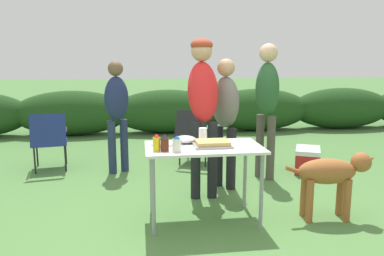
{
  "coord_description": "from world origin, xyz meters",
  "views": [
    {
      "loc": [
        -0.58,
        -3.4,
        1.53
      ],
      "look_at": [
        -0.09,
        0.15,
        0.89
      ],
      "focal_mm": 35.0,
      "sensor_mm": 36.0,
      "label": 1
    }
  ],
  "objects_px": {
    "bbq_sauce_bottle": "(165,143)",
    "dog": "(332,174)",
    "cooler_box": "(307,160)",
    "mixing_bowl": "(185,139)",
    "standing_person_in_dark_puffer": "(203,96)",
    "folding_table": "(204,154)",
    "plate_stack": "(162,144)",
    "mayo_bottle": "(177,144)",
    "standing_person_in_red_jacket": "(267,97)",
    "standing_person_in_olive_jacket": "(117,106)",
    "camp_chair_near_hedge": "(194,134)",
    "paper_cup_stack": "(203,134)",
    "camp_chair_green_behind_table": "(49,138)",
    "food_tray": "(212,144)",
    "standing_person_in_gray_fleece": "(225,112)",
    "mustard_bottle": "(157,143)"
  },
  "relations": [
    {
      "from": "food_tray",
      "to": "mixing_bowl",
      "type": "bearing_deg",
      "value": 140.87
    },
    {
      "from": "mixing_bowl",
      "to": "standing_person_in_dark_puffer",
      "type": "relative_size",
      "value": 0.12
    },
    {
      "from": "bbq_sauce_bottle",
      "to": "dog",
      "type": "distance_m",
      "value": 1.66
    },
    {
      "from": "mayo_bottle",
      "to": "food_tray",
      "type": "bearing_deg",
      "value": 24.4
    },
    {
      "from": "mixing_bowl",
      "to": "standing_person_in_red_jacket",
      "type": "relative_size",
      "value": 0.12
    },
    {
      "from": "folding_table",
      "to": "standing_person_in_dark_puffer",
      "type": "distance_m",
      "value": 0.89
    },
    {
      "from": "paper_cup_stack",
      "to": "standing_person_in_dark_puffer",
      "type": "distance_m",
      "value": 0.61
    },
    {
      "from": "standing_person_in_dark_puffer",
      "to": "camp_chair_near_hedge",
      "type": "distance_m",
      "value": 1.44
    },
    {
      "from": "standing_person_in_olive_jacket",
      "to": "camp_chair_near_hedge",
      "type": "xyz_separation_m",
      "value": [
        1.1,
        0.24,
        -0.46
      ]
    },
    {
      "from": "food_tray",
      "to": "plate_stack",
      "type": "relative_size",
      "value": 1.58
    },
    {
      "from": "standing_person_in_gray_fleece",
      "to": "dog",
      "type": "xyz_separation_m",
      "value": [
        0.82,
        -1.06,
        -0.48
      ]
    },
    {
      "from": "cooler_box",
      "to": "paper_cup_stack",
      "type": "bearing_deg",
      "value": 149.67
    },
    {
      "from": "folding_table",
      "to": "camp_chair_green_behind_table",
      "type": "distance_m",
      "value": 2.69
    },
    {
      "from": "standing_person_in_gray_fleece",
      "to": "camp_chair_green_behind_table",
      "type": "distance_m",
      "value": 2.53
    },
    {
      "from": "standing_person_in_olive_jacket",
      "to": "dog",
      "type": "distance_m",
      "value": 2.89
    },
    {
      "from": "standing_person_in_olive_jacket",
      "to": "dog",
      "type": "xyz_separation_m",
      "value": [
        2.15,
        -1.88,
        -0.47
      ]
    },
    {
      "from": "mixing_bowl",
      "to": "standing_person_in_dark_puffer",
      "type": "height_order",
      "value": "standing_person_in_dark_puffer"
    },
    {
      "from": "bbq_sauce_bottle",
      "to": "cooler_box",
      "type": "xyz_separation_m",
      "value": [
        2.09,
        1.53,
        -0.64
      ]
    },
    {
      "from": "standing_person_in_olive_jacket",
      "to": "camp_chair_green_behind_table",
      "type": "xyz_separation_m",
      "value": [
        -0.95,
        0.19,
        -0.46
      ]
    },
    {
      "from": "plate_stack",
      "to": "mustard_bottle",
      "type": "height_order",
      "value": "mustard_bottle"
    },
    {
      "from": "food_tray",
      "to": "dog",
      "type": "relative_size",
      "value": 0.39
    },
    {
      "from": "standing_person_in_gray_fleece",
      "to": "standing_person_in_olive_jacket",
      "type": "bearing_deg",
      "value": -161.18
    },
    {
      "from": "mustard_bottle",
      "to": "bbq_sauce_bottle",
      "type": "bearing_deg",
      "value": -12.07
    },
    {
      "from": "food_tray",
      "to": "standing_person_in_red_jacket",
      "type": "xyz_separation_m",
      "value": [
        0.95,
        1.23,
        0.31
      ]
    },
    {
      "from": "mixing_bowl",
      "to": "standing_person_in_gray_fleece",
      "type": "relative_size",
      "value": 0.14
    },
    {
      "from": "food_tray",
      "to": "dog",
      "type": "xyz_separation_m",
      "value": [
        1.16,
        -0.11,
        -0.31
      ]
    },
    {
      "from": "plate_stack",
      "to": "cooler_box",
      "type": "xyz_separation_m",
      "value": [
        2.09,
        1.29,
        -0.58
      ]
    },
    {
      "from": "mustard_bottle",
      "to": "mayo_bottle",
      "type": "distance_m",
      "value": 0.18
    },
    {
      "from": "folding_table",
      "to": "mayo_bottle",
      "type": "relative_size",
      "value": 7.53
    },
    {
      "from": "folding_table",
      "to": "plate_stack",
      "type": "bearing_deg",
      "value": 165.39
    },
    {
      "from": "food_tray",
      "to": "cooler_box",
      "type": "bearing_deg",
      "value": 40.84
    },
    {
      "from": "mayo_bottle",
      "to": "dog",
      "type": "distance_m",
      "value": 1.56
    },
    {
      "from": "mayo_bottle",
      "to": "standing_person_in_red_jacket",
      "type": "relative_size",
      "value": 0.08
    },
    {
      "from": "camp_chair_green_behind_table",
      "to": "standing_person_in_red_jacket",
      "type": "bearing_deg",
      "value": -24.11
    },
    {
      "from": "mustard_bottle",
      "to": "camp_chair_near_hedge",
      "type": "height_order",
      "value": "mustard_bottle"
    },
    {
      "from": "camp_chair_near_hedge",
      "to": "camp_chair_green_behind_table",
      "type": "bearing_deg",
      "value": -153.37
    },
    {
      "from": "standing_person_in_olive_jacket",
      "to": "cooler_box",
      "type": "distance_m",
      "value": 2.74
    },
    {
      "from": "mustard_bottle",
      "to": "paper_cup_stack",
      "type": "bearing_deg",
      "value": 37.15
    },
    {
      "from": "food_tray",
      "to": "plate_stack",
      "type": "distance_m",
      "value": 0.48
    },
    {
      "from": "food_tray",
      "to": "camp_chair_near_hedge",
      "type": "xyz_separation_m",
      "value": [
        0.12,
        2.02,
        -0.3
      ]
    },
    {
      "from": "standing_person_in_gray_fleece",
      "to": "dog",
      "type": "relative_size",
      "value": 1.75
    },
    {
      "from": "standing_person_in_red_jacket",
      "to": "camp_chair_green_behind_table",
      "type": "relative_size",
      "value": 2.11
    },
    {
      "from": "food_tray",
      "to": "camp_chair_near_hedge",
      "type": "height_order",
      "value": "camp_chair_near_hedge"
    },
    {
      "from": "paper_cup_stack",
      "to": "camp_chair_green_behind_table",
      "type": "height_order",
      "value": "paper_cup_stack"
    },
    {
      "from": "camp_chair_green_behind_table",
      "to": "cooler_box",
      "type": "bearing_deg",
      "value": -18.68
    },
    {
      "from": "plate_stack",
      "to": "camp_chair_near_hedge",
      "type": "distance_m",
      "value": 2.0
    },
    {
      "from": "mustard_bottle",
      "to": "standing_person_in_gray_fleece",
      "type": "bearing_deg",
      "value": 50.6
    },
    {
      "from": "cooler_box",
      "to": "mayo_bottle",
      "type": "bearing_deg",
      "value": 153.51
    },
    {
      "from": "plate_stack",
      "to": "food_tray",
      "type": "bearing_deg",
      "value": -14.86
    },
    {
      "from": "cooler_box",
      "to": "bbq_sauce_bottle",
      "type": "bearing_deg",
      "value": 151.45
    }
  ]
}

